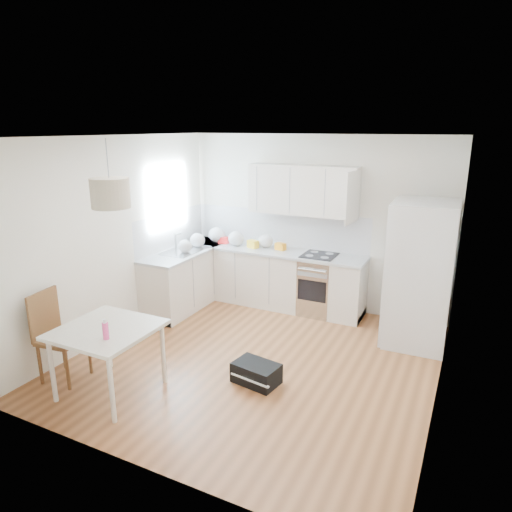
{
  "coord_description": "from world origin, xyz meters",
  "views": [
    {
      "loc": [
        2.26,
        -4.59,
        2.8
      ],
      "look_at": [
        -0.19,
        0.4,
        1.22
      ],
      "focal_mm": 32.0,
      "sensor_mm": 36.0,
      "label": 1
    }
  ],
  "objects_px": {
    "dining_chair": "(63,337)",
    "gym_bag": "(256,373)",
    "refrigerator": "(421,274)",
    "dining_table": "(107,335)"
  },
  "relations": [
    {
      "from": "dining_chair",
      "to": "gym_bag",
      "type": "distance_m",
      "value": 2.22
    },
    {
      "from": "gym_bag",
      "to": "refrigerator",
      "type": "bearing_deg",
      "value": 61.69
    },
    {
      "from": "dining_table",
      "to": "gym_bag",
      "type": "height_order",
      "value": "dining_table"
    },
    {
      "from": "gym_bag",
      "to": "dining_chair",
      "type": "bearing_deg",
      "value": -146.99
    },
    {
      "from": "dining_table",
      "to": "gym_bag",
      "type": "bearing_deg",
      "value": 32.66
    },
    {
      "from": "dining_table",
      "to": "dining_chair",
      "type": "xyz_separation_m",
      "value": [
        -0.66,
        -0.02,
        -0.15
      ]
    },
    {
      "from": "refrigerator",
      "to": "dining_table",
      "type": "bearing_deg",
      "value": -136.92
    },
    {
      "from": "dining_table",
      "to": "refrigerator",
      "type": "bearing_deg",
      "value": 44.57
    },
    {
      "from": "refrigerator",
      "to": "dining_chair",
      "type": "bearing_deg",
      "value": -142.7
    },
    {
      "from": "dining_chair",
      "to": "gym_bag",
      "type": "relative_size",
      "value": 2.06
    }
  ]
}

